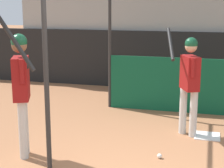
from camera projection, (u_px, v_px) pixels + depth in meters
outfield_wall at (171, 61)px, 9.97m from camera, size 24.00×0.12×1.56m
bleacher_section at (178, 25)px, 11.36m from camera, size 8.70×3.20×3.24m
batting_cage at (194, 60)px, 7.16m from camera, size 3.75×3.37×2.94m
home_plate at (207, 136)px, 6.61m from camera, size 0.44×0.44×0.02m
player_batter at (189, 77)px, 6.48m from camera, size 0.67×0.73×1.87m
player_waiting at (21, 83)px, 5.53m from camera, size 0.60×0.64×2.18m
baseball at (160, 156)px, 5.68m from camera, size 0.07×0.07×0.07m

